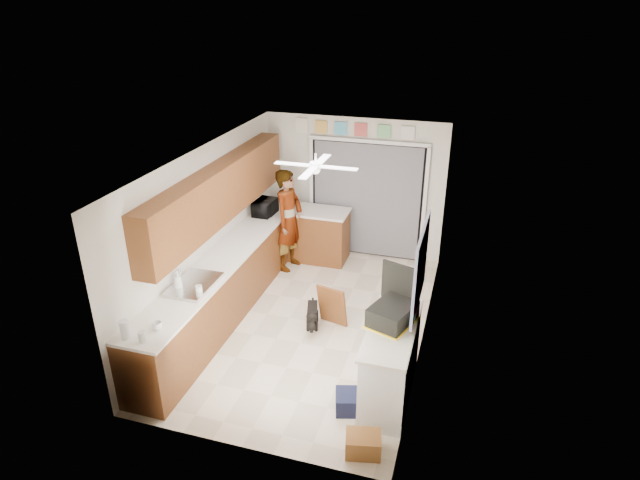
# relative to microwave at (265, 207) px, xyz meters

# --- Properties ---
(floor) EXTENTS (5.00, 5.00, 0.00)m
(floor) POSITION_rel_microwave_xyz_m (1.33, -1.57, -1.07)
(floor) COLOR beige
(floor) RESTS_ON ground
(ceiling) EXTENTS (5.00, 5.00, 0.00)m
(ceiling) POSITION_rel_microwave_xyz_m (1.33, -1.57, 1.43)
(ceiling) COLOR white
(ceiling) RESTS_ON ground
(wall_back) EXTENTS (3.20, 0.00, 3.20)m
(wall_back) POSITION_rel_microwave_xyz_m (1.33, 0.93, 0.18)
(wall_back) COLOR beige
(wall_back) RESTS_ON ground
(wall_front) EXTENTS (3.20, 0.00, 3.20)m
(wall_front) POSITION_rel_microwave_xyz_m (1.33, -4.07, 0.18)
(wall_front) COLOR beige
(wall_front) RESTS_ON ground
(wall_left) EXTENTS (0.00, 5.00, 5.00)m
(wall_left) POSITION_rel_microwave_xyz_m (-0.27, -1.57, 0.18)
(wall_left) COLOR beige
(wall_left) RESTS_ON ground
(wall_right) EXTENTS (0.00, 5.00, 5.00)m
(wall_right) POSITION_rel_microwave_xyz_m (2.93, -1.57, 0.18)
(wall_right) COLOR beige
(wall_right) RESTS_ON ground
(left_base_cabinets) EXTENTS (0.60, 4.80, 0.90)m
(left_base_cabinets) POSITION_rel_microwave_xyz_m (0.03, -1.57, -0.62)
(left_base_cabinets) COLOR brown
(left_base_cabinets) RESTS_ON floor
(left_countertop) EXTENTS (0.62, 4.80, 0.04)m
(left_countertop) POSITION_rel_microwave_xyz_m (0.04, -1.57, -0.15)
(left_countertop) COLOR white
(left_countertop) RESTS_ON left_base_cabinets
(upper_cabinets) EXTENTS (0.32, 4.00, 0.80)m
(upper_cabinets) POSITION_rel_microwave_xyz_m (-0.11, -1.37, 0.73)
(upper_cabinets) COLOR brown
(upper_cabinets) RESTS_ON wall_left
(sink_basin) EXTENTS (0.50, 0.76, 0.06)m
(sink_basin) POSITION_rel_microwave_xyz_m (0.04, -2.57, -0.11)
(sink_basin) COLOR silver
(sink_basin) RESTS_ON left_countertop
(faucet) EXTENTS (0.03, 0.03, 0.22)m
(faucet) POSITION_rel_microwave_xyz_m (-0.15, -2.57, -0.02)
(faucet) COLOR silver
(faucet) RESTS_ON left_countertop
(peninsula_base) EXTENTS (1.00, 0.60, 0.90)m
(peninsula_base) POSITION_rel_microwave_xyz_m (0.83, 0.43, -0.62)
(peninsula_base) COLOR brown
(peninsula_base) RESTS_ON floor
(peninsula_top) EXTENTS (1.04, 0.64, 0.04)m
(peninsula_top) POSITION_rel_microwave_xyz_m (0.83, 0.43, -0.15)
(peninsula_top) COLOR white
(peninsula_top) RESTS_ON peninsula_base
(back_opening_recess) EXTENTS (2.00, 0.06, 2.10)m
(back_opening_recess) POSITION_rel_microwave_xyz_m (1.58, 0.90, -0.02)
(back_opening_recess) COLOR black
(back_opening_recess) RESTS_ON wall_back
(curtain_panel) EXTENTS (1.90, 0.03, 2.05)m
(curtain_panel) POSITION_rel_microwave_xyz_m (1.58, 0.86, -0.02)
(curtain_panel) COLOR gray
(curtain_panel) RESTS_ON wall_back
(door_trim_left) EXTENTS (0.06, 0.04, 2.10)m
(door_trim_left) POSITION_rel_microwave_xyz_m (0.56, 0.87, -0.02)
(door_trim_left) COLOR white
(door_trim_left) RESTS_ON wall_back
(door_trim_right) EXTENTS (0.06, 0.04, 2.10)m
(door_trim_right) POSITION_rel_microwave_xyz_m (2.60, 0.87, -0.02)
(door_trim_right) COLOR white
(door_trim_right) RESTS_ON wall_back
(door_trim_head) EXTENTS (2.10, 0.04, 0.06)m
(door_trim_head) POSITION_rel_microwave_xyz_m (1.58, 0.87, 1.05)
(door_trim_head) COLOR white
(door_trim_head) RESTS_ON wall_back
(header_frame_0) EXTENTS (0.22, 0.02, 0.22)m
(header_frame_0) POSITION_rel_microwave_xyz_m (0.73, 0.90, 1.23)
(header_frame_0) COLOR gold
(header_frame_0) RESTS_ON wall_back
(header_frame_1) EXTENTS (0.22, 0.02, 0.22)m
(header_frame_1) POSITION_rel_microwave_xyz_m (1.08, 0.90, 1.23)
(header_frame_1) COLOR #4EAAD0
(header_frame_1) RESTS_ON wall_back
(header_frame_2) EXTENTS (0.22, 0.02, 0.22)m
(header_frame_2) POSITION_rel_microwave_xyz_m (1.43, 0.90, 1.23)
(header_frame_2) COLOR #C54A4A
(header_frame_2) RESTS_ON wall_back
(header_frame_3) EXTENTS (0.22, 0.02, 0.22)m
(header_frame_3) POSITION_rel_microwave_xyz_m (1.83, 0.90, 1.23)
(header_frame_3) COLOR #6EC079
(header_frame_3) RESTS_ON wall_back
(header_frame_4) EXTENTS (0.22, 0.02, 0.22)m
(header_frame_4) POSITION_rel_microwave_xyz_m (2.23, 0.90, 1.23)
(header_frame_4) COLOR white
(header_frame_4) RESTS_ON wall_back
(route66_sign) EXTENTS (0.22, 0.02, 0.26)m
(route66_sign) POSITION_rel_microwave_xyz_m (0.38, 0.90, 1.23)
(route66_sign) COLOR silver
(route66_sign) RESTS_ON wall_back
(right_counter_base) EXTENTS (0.50, 1.40, 0.90)m
(right_counter_base) POSITION_rel_microwave_xyz_m (2.68, -2.77, -0.62)
(right_counter_base) COLOR white
(right_counter_base) RESTS_ON floor
(right_counter_top) EXTENTS (0.54, 1.44, 0.04)m
(right_counter_top) POSITION_rel_microwave_xyz_m (2.67, -2.77, -0.15)
(right_counter_top) COLOR white
(right_counter_top) RESTS_ON right_counter_base
(abstract_painting) EXTENTS (0.03, 1.15, 0.95)m
(abstract_painting) POSITION_rel_microwave_xyz_m (2.91, -2.57, 0.58)
(abstract_painting) COLOR #E85590
(abstract_painting) RESTS_ON wall_right
(ceiling_fan) EXTENTS (1.14, 1.14, 0.24)m
(ceiling_fan) POSITION_rel_microwave_xyz_m (1.33, -1.37, 1.25)
(ceiling_fan) COLOR white
(ceiling_fan) RESTS_ON ceiling
(microwave) EXTENTS (0.33, 0.48, 0.26)m
(microwave) POSITION_rel_microwave_xyz_m (0.00, 0.00, 0.00)
(microwave) COLOR black
(microwave) RESTS_ON left_countertop
(soap_bottle) EXTENTS (0.13, 0.13, 0.28)m
(soap_bottle) POSITION_rel_microwave_xyz_m (-0.10, -2.71, 0.01)
(soap_bottle) COLOR silver
(soap_bottle) RESTS_ON left_countertop
(cup) EXTENTS (0.13, 0.13, 0.09)m
(cup) POSITION_rel_microwave_xyz_m (0.13, -3.57, -0.08)
(cup) COLOR white
(cup) RESTS_ON left_countertop
(jar_a) EXTENTS (0.11, 0.11, 0.12)m
(jar_a) POSITION_rel_microwave_xyz_m (0.20, -2.73, -0.07)
(jar_a) COLOR silver
(jar_a) RESTS_ON left_countertop
(jar_b) EXTENTS (0.08, 0.08, 0.12)m
(jar_b) POSITION_rel_microwave_xyz_m (0.10, -3.82, -0.07)
(jar_b) COLOR silver
(jar_b) RESTS_ON left_countertop
(paper_towel_roll) EXTENTS (0.12, 0.12, 0.23)m
(paper_towel_roll) POSITION_rel_microwave_xyz_m (-0.11, -3.82, -0.02)
(paper_towel_roll) COLOR white
(paper_towel_roll) RESTS_ON left_countertop
(suitcase) EXTENTS (0.57, 0.66, 0.24)m
(suitcase) POSITION_rel_microwave_xyz_m (2.65, -2.67, -0.01)
(suitcase) COLOR black
(suitcase) RESTS_ON right_counter_top
(suitcase_rim) EXTENTS (0.61, 0.69, 0.02)m
(suitcase_rim) POSITION_rel_microwave_xyz_m (2.65, -2.67, -0.12)
(suitcase_rim) COLOR yellow
(suitcase_rim) RESTS_ON suitcase
(suitcase_lid) EXTENTS (0.41, 0.17, 0.50)m
(suitcase_lid) POSITION_rel_microwave_xyz_m (2.65, -2.38, 0.24)
(suitcase_lid) COLOR black
(suitcase_lid) RESTS_ON suitcase
(cardboard_box) EXTENTS (0.42, 0.35, 0.23)m
(cardboard_box) POSITION_rel_microwave_xyz_m (2.58, -3.77, -0.95)
(cardboard_box) COLOR #9B6530
(cardboard_box) RESTS_ON floor
(navy_crate) EXTENTS (0.44, 0.40, 0.23)m
(navy_crate) POSITION_rel_microwave_xyz_m (2.32, -3.18, -0.96)
(navy_crate) COLOR black
(navy_crate) RESTS_ON floor
(cabinet_door_panel) EXTENTS (0.46, 0.26, 0.65)m
(cabinet_door_panel) POSITION_rel_microwave_xyz_m (1.63, -1.57, -0.74)
(cabinet_door_panel) COLOR brown
(cabinet_door_panel) RESTS_ON floor
(man) EXTENTS (0.53, 0.71, 1.78)m
(man) POSITION_rel_microwave_xyz_m (0.43, -0.02, -0.18)
(man) COLOR white
(man) RESTS_ON floor
(dog) EXTENTS (0.33, 0.52, 0.38)m
(dog) POSITION_rel_microwave_xyz_m (1.37, -1.68, -0.88)
(dog) COLOR black
(dog) RESTS_ON floor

